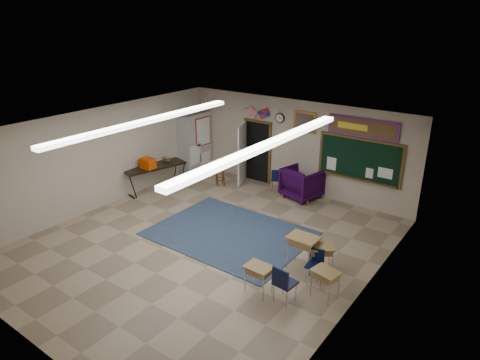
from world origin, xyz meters
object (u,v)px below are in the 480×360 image
Objects in this scene: student_desk_front_right at (320,258)px; wooden_stool at (220,176)px; student_desk_front_left at (303,251)px; folding_table at (155,177)px; wingback_armchair at (302,183)px.

wooden_stool reaches higher than student_desk_front_right.
wooden_stool is (-5.11, 2.78, -0.03)m from student_desk_front_right.
wooden_stool is at bearing 115.84° from student_desk_front_right.
student_desk_front_right is 5.82m from wooden_stool.
student_desk_front_left is 5.50m from wooden_stool.
folding_table is 2.17m from wooden_stool.
student_desk_front_left is 1.14× the size of student_desk_front_right.
wingback_armchair reaches higher than student_desk_front_right.
folding_table reaches higher than student_desk_front_right.
wingback_armchair is at bearing 44.39° from folding_table.
wingback_armchair is 4.12m from student_desk_front_left.
wingback_armchair is 1.33× the size of student_desk_front_left.
wooden_stool is (-2.72, -0.75, -0.14)m from wingback_armchair.
folding_table is (-6.60, 1.20, 0.08)m from student_desk_front_right.
student_desk_front_left reaches higher than wooden_stool.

